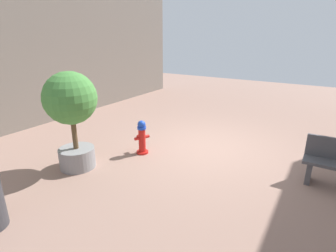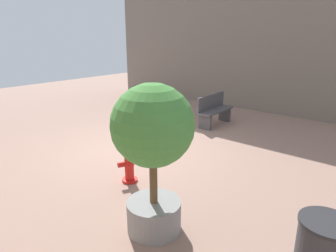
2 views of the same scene
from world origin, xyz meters
name	(u,v)px [view 1 (image 1 of 2)]	position (x,y,z in m)	size (l,w,h in m)	color
ground_plane	(210,148)	(0.00, 0.00, 0.00)	(23.40, 23.40, 0.00)	#9E7A6B
fire_hydrant	(142,137)	(1.33, 1.20, 0.43)	(0.37, 0.39, 0.86)	red
planter_tree	(71,109)	(2.11, 2.57, 1.36)	(1.12, 1.12, 2.15)	gray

